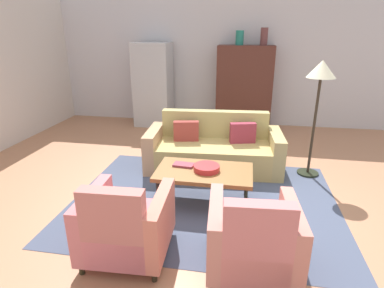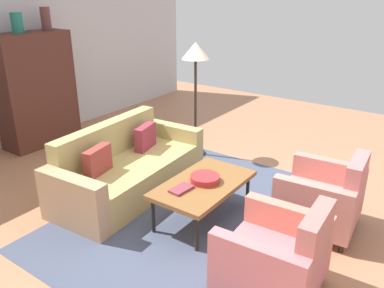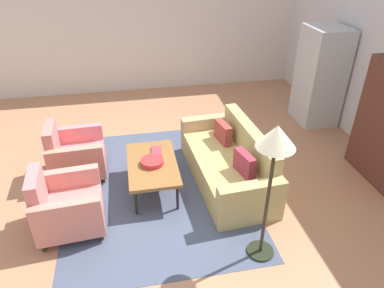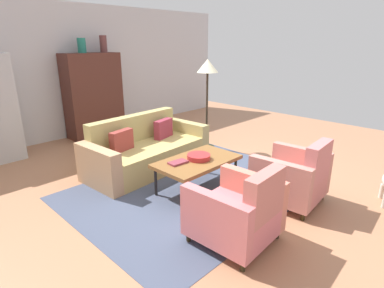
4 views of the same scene
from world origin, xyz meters
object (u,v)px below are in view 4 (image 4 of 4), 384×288
object	(u,v)px
couch	(145,151)
vase_round	(103,44)
armchair_right	(295,178)
armchair_left	(240,213)
fruit_bowl	(199,157)
coffee_table	(197,162)
vase_tall	(82,45)
book_stack	(178,162)
floor_lamp	(207,74)
cabinet	(93,96)

from	to	relation	value
couch	vase_round	size ratio (longest dim) A/B	6.12
armchair_right	vase_round	xyz separation A→B (m)	(0.15, 4.67, 1.63)
armchair_left	fruit_bowl	xyz separation A→B (m)	(0.63, 1.17, 0.15)
coffee_table	fruit_bowl	bearing A→B (deg)	-0.00
armchair_left	armchair_right	size ratio (longest dim) A/B	1.00
vase_tall	vase_round	size ratio (longest dim) A/B	0.84
coffee_table	vase_round	xyz separation A→B (m)	(0.75, 3.51, 1.56)
fruit_bowl	book_stack	world-z (taller)	fruit_bowl
vase_round	floor_lamp	distance (m)	2.54
armchair_right	fruit_bowl	distance (m)	1.31
coffee_table	book_stack	world-z (taller)	book_stack
couch	floor_lamp	xyz separation A→B (m)	(1.48, -0.05, 1.16)
armchair_left	vase_tall	distance (m)	5.01
armchair_left	book_stack	bearing A→B (deg)	73.20
couch	vase_tall	size ratio (longest dim) A/B	7.28
book_stack	armchair_left	bearing A→B (deg)	-104.11
coffee_table	armchair_right	bearing A→B (deg)	-62.59
vase_round	fruit_bowl	bearing A→B (deg)	-101.62
armchair_left	armchair_right	distance (m)	1.20
armchair_right	cabinet	xyz separation A→B (m)	(-0.20, 4.68, 0.56)
coffee_table	armchair_right	world-z (taller)	armchair_right
couch	armchair_right	bearing A→B (deg)	100.76
armchair_right	vase_round	distance (m)	4.95
cabinet	book_stack	bearing A→B (deg)	-101.30
armchair_left	vase_round	world-z (taller)	vase_round
cabinet	vase_round	bearing A→B (deg)	-0.77
book_stack	cabinet	world-z (taller)	cabinet
vase_tall	floor_lamp	bearing A→B (deg)	-62.75
vase_round	coffee_table	bearing A→B (deg)	-102.11
vase_round	floor_lamp	world-z (taller)	vase_round
coffee_table	vase_tall	world-z (taller)	vase_tall
armchair_left	fruit_bowl	bearing A→B (deg)	59.00
coffee_table	fruit_bowl	size ratio (longest dim) A/B	3.66
couch	cabinet	xyz separation A→B (m)	(0.41, 2.32, 0.61)
fruit_bowl	cabinet	distance (m)	3.55
coffee_table	cabinet	world-z (taller)	cabinet
couch	cabinet	size ratio (longest dim) A/B	1.20
floor_lamp	cabinet	bearing A→B (deg)	114.27
cabinet	vase_round	world-z (taller)	vase_round
couch	fruit_bowl	bearing A→B (deg)	87.99
book_stack	vase_round	size ratio (longest dim) A/B	0.78
floor_lamp	coffee_table	bearing A→B (deg)	-142.47
vase_tall	floor_lamp	size ratio (longest dim) A/B	0.17
vase_round	cabinet	bearing A→B (deg)	179.23
couch	armchair_left	bearing A→B (deg)	72.10
coffee_table	floor_lamp	distance (m)	2.12
coffee_table	fruit_bowl	xyz separation A→B (m)	(0.03, -0.00, 0.07)
armchair_left	floor_lamp	size ratio (longest dim) A/B	0.51
armchair_right	vase_round	bearing A→B (deg)	83.99
armchair_left	cabinet	xyz separation A→B (m)	(1.00, 4.68, 0.56)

